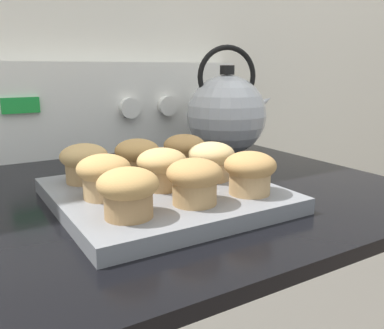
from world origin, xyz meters
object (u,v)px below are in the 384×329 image
at_px(muffin_r0_c0, 128,191).
at_px(muffin_r2_c2, 184,150).
at_px(muffin_r1_c2, 212,160).
at_px(tea_kettle, 227,114).
at_px(muffin_r2_c1, 137,156).
at_px(muffin_r0_c2, 250,171).
at_px(muffin_r2_c0, 84,161).
at_px(muffin_pan, 163,195).
at_px(muffin_r1_c1, 162,167).
at_px(muffin_r0_c1, 195,180).
at_px(muffin_r1_c0, 104,174).

xyz_separation_m(muffin_r0_c0, muffin_r2_c2, (0.18, 0.17, 0.00)).
relative_size(muffin_r1_c2, tea_kettle, 0.30).
height_order(muffin_r1_c2, muffin_r2_c1, same).
distance_m(muffin_r0_c2, muffin_r1_c2, 0.09).
bearing_deg(muffin_r1_c2, muffin_r2_c0, 152.73).
relative_size(muffin_r1_c2, muffin_r2_c1, 1.00).
height_order(muffin_r0_c2, muffin_r2_c2, same).
xyz_separation_m(muffin_r2_c0, muffin_r2_c1, (0.09, -0.00, 0.00)).
distance_m(muffin_pan, muffin_r0_c0, 0.13).
height_order(muffin_pan, tea_kettle, tea_kettle).
xyz_separation_m(muffin_r0_c0, muffin_r2_c0, (0.00, 0.18, 0.00)).
bearing_deg(muffin_r0_c0, muffin_r1_c1, 44.00).
bearing_deg(muffin_r0_c2, muffin_r2_c2, 90.88).
distance_m(muffin_r0_c0, muffin_r1_c1, 0.12).
height_order(muffin_r2_c2, tea_kettle, tea_kettle).
bearing_deg(muffin_r0_c1, muffin_r1_c2, 45.73).
distance_m(muffin_r0_c2, muffin_r2_c2, 0.17).
relative_size(muffin_pan, muffin_r0_c0, 4.19).
height_order(muffin_r0_c0, muffin_r2_c0, same).
relative_size(muffin_r0_c0, muffin_r2_c0, 1.00).
bearing_deg(muffin_r0_c0, tea_kettle, 40.53).
bearing_deg(muffin_r2_c0, tea_kettle, 20.81).
relative_size(muffin_r0_c2, muffin_r2_c0, 1.00).
distance_m(muffin_r0_c0, muffin_r2_c1, 0.19).
bearing_deg(muffin_r1_c1, muffin_r2_c1, 89.24).
height_order(muffin_pan, muffin_r2_c0, muffin_r2_c0).
height_order(muffin_pan, muffin_r2_c1, muffin_r2_c1).
bearing_deg(muffin_r2_c0, muffin_r2_c1, -1.75).
bearing_deg(muffin_r1_c2, muffin_r0_c2, -87.14).
bearing_deg(tea_kettle, muffin_r0_c2, -120.99).
bearing_deg(muffin_r2_c2, tea_kettle, 36.37).
xyz_separation_m(muffin_r1_c2, muffin_r2_c0, (-0.17, 0.09, 0.00)).
bearing_deg(muffin_r1_c0, muffin_r0_c1, -43.30).
bearing_deg(muffin_r0_c2, muffin_r1_c0, 153.93).
bearing_deg(muffin_r0_c1, muffin_r2_c0, 117.02).
bearing_deg(muffin_r2_c0, muffin_r0_c0, -90.58).
xyz_separation_m(muffin_r2_c0, muffin_r2_c2, (0.17, -0.00, 0.00)).
relative_size(muffin_pan, muffin_r1_c2, 4.19).
bearing_deg(muffin_r0_c1, muffin_r1_c1, 93.00).
relative_size(muffin_r0_c2, muffin_r1_c2, 1.00).
distance_m(muffin_r2_c1, tea_kettle, 0.32).
bearing_deg(muffin_pan, muffin_r0_c2, -44.24).
bearing_deg(muffin_r1_c1, muffin_r1_c0, 178.53).
distance_m(muffin_pan, muffin_r1_c2, 0.10).
bearing_deg(muffin_r2_c1, tea_kettle, 26.82).
height_order(muffin_r0_c0, muffin_r1_c2, same).
bearing_deg(muffin_r0_c1, tea_kettle, 48.49).
xyz_separation_m(muffin_r0_c0, muffin_r0_c2, (0.18, -0.00, 0.00)).
bearing_deg(muffin_r2_c2, muffin_r0_c1, -116.33).
bearing_deg(muffin_r0_c0, muffin_r2_c2, 44.57).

